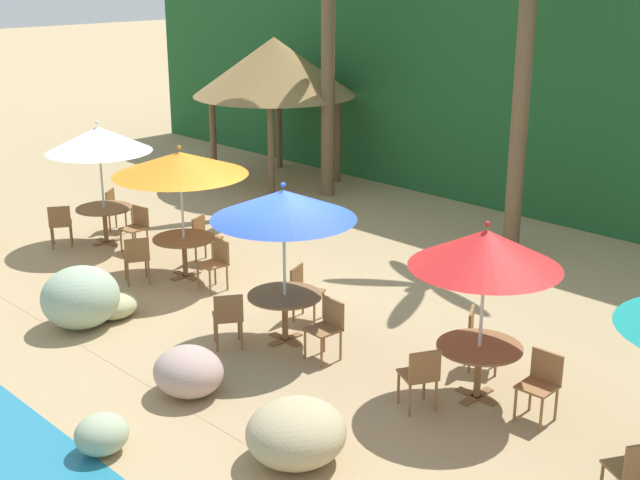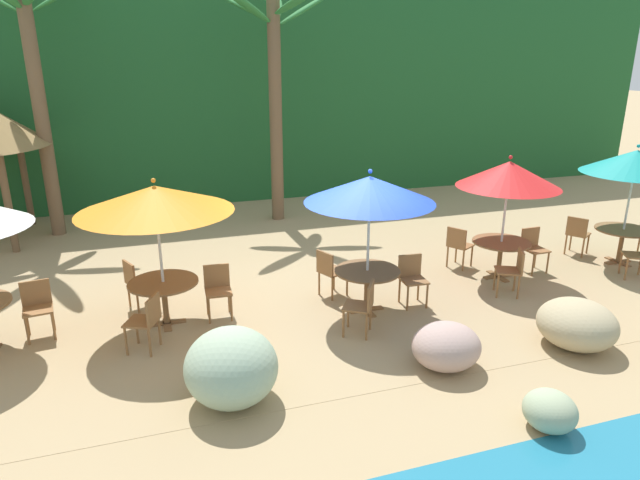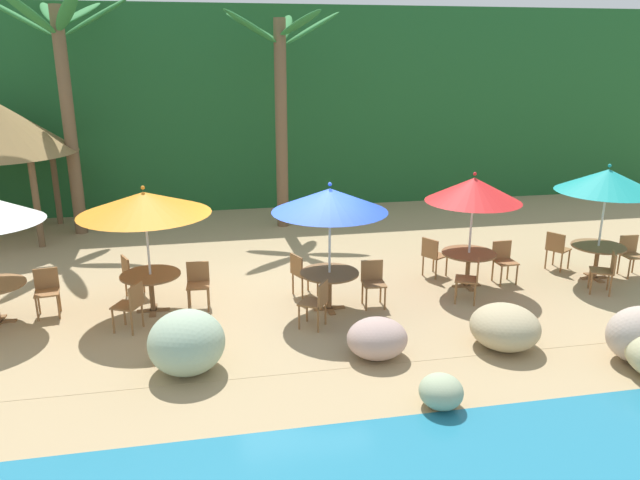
# 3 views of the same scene
# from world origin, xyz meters

# --- Properties ---
(ground_plane) EXTENTS (120.00, 120.00, 0.00)m
(ground_plane) POSITION_xyz_m (0.00, 0.00, 0.00)
(ground_plane) COLOR tan
(terrace_deck) EXTENTS (18.00, 5.20, 0.01)m
(terrace_deck) POSITION_xyz_m (0.00, 0.00, 0.00)
(terrace_deck) COLOR tan
(terrace_deck) RESTS_ON ground
(foliage_backdrop) EXTENTS (28.00, 2.40, 6.00)m
(foliage_backdrop) POSITION_xyz_m (0.00, 9.00, 3.00)
(foliage_backdrop) COLOR #1E5628
(foliage_backdrop) RESTS_ON ground
(rock_seawall) EXTENTS (16.97, 3.23, 0.96)m
(rock_seawall) POSITION_xyz_m (0.81, -2.93, 0.38)
(rock_seawall) COLOR #BAB486
(rock_seawall) RESTS_ON ground
(umbrella_white) EXTENTS (2.05, 2.05, 2.47)m
(umbrella_white) POSITION_xyz_m (-5.42, 0.22, 2.11)
(umbrella_white) COLOR silver
(umbrella_white) RESTS_ON ground
(dining_table_white) EXTENTS (1.10, 1.10, 0.74)m
(dining_table_white) POSITION_xyz_m (-5.42, 0.22, 0.61)
(dining_table_white) COLOR brown
(dining_table_white) RESTS_ON ground
(chair_white_seaward) EXTENTS (0.48, 0.48, 0.87)m
(chair_white_seaward) POSITION_xyz_m (-4.59, 0.44, 0.51)
(chair_white_seaward) COLOR olive
(chair_white_seaward) RESTS_ON ground
(chair_white_inland) EXTENTS (0.60, 0.59, 0.87)m
(chair_white_inland) POSITION_xyz_m (-6.01, 0.84, 0.51)
(chair_white_inland) COLOR olive
(chair_white_inland) RESTS_ON ground
(chair_white_left) EXTENTS (0.58, 0.58, 0.87)m
(chair_white_left) POSITION_xyz_m (-5.77, -0.55, 0.51)
(chair_white_left) COLOR olive
(chair_white_left) RESTS_ON ground
(umbrella_orange) EXTENTS (2.36, 2.36, 2.40)m
(umbrella_orange) POSITION_xyz_m (-2.72, 0.22, 2.08)
(umbrella_orange) COLOR silver
(umbrella_orange) RESTS_ON ground
(dining_table_orange) EXTENTS (1.10, 1.10, 0.74)m
(dining_table_orange) POSITION_xyz_m (-2.72, 0.22, 0.61)
(dining_table_orange) COLOR brown
(dining_table_orange) RESTS_ON ground
(chair_orange_seaward) EXTENTS (0.44, 0.45, 0.87)m
(chair_orange_seaward) POSITION_xyz_m (-1.87, 0.27, 0.51)
(chair_orange_seaward) COLOR olive
(chair_orange_seaward) RESTS_ON ground
(chair_orange_inland) EXTENTS (0.56, 0.55, 0.87)m
(chair_orange_inland) POSITION_xyz_m (-3.14, 0.96, 0.51)
(chair_orange_inland) COLOR olive
(chair_orange_inland) RESTS_ON ground
(chair_orange_left) EXTENTS (0.57, 0.56, 0.87)m
(chair_orange_left) POSITION_xyz_m (-3.01, -0.59, 0.51)
(chair_orange_left) COLOR olive
(chair_orange_left) RESTS_ON ground
(umbrella_blue) EXTENTS (2.11, 2.11, 2.44)m
(umbrella_blue) POSITION_xyz_m (0.54, -0.32, 2.11)
(umbrella_blue) COLOR silver
(umbrella_blue) RESTS_ON ground
(dining_table_blue) EXTENTS (1.10, 1.10, 0.74)m
(dining_table_blue) POSITION_xyz_m (0.54, -0.32, 0.61)
(dining_table_blue) COLOR brown
(dining_table_blue) RESTS_ON ground
(chair_blue_seaward) EXTENTS (0.44, 0.45, 0.87)m
(chair_blue_seaward) POSITION_xyz_m (1.39, -0.28, 0.51)
(chair_blue_seaward) COLOR olive
(chair_blue_seaward) RESTS_ON ground
(chair_blue_inland) EXTENTS (0.56, 0.55, 0.87)m
(chair_blue_inland) POSITION_xyz_m (0.13, 0.43, 0.51)
(chair_blue_inland) COLOR olive
(chair_blue_inland) RESTS_ON ground
(chair_blue_left) EXTENTS (0.59, 0.58, 0.87)m
(chair_blue_left) POSITION_xyz_m (0.16, -1.09, 0.51)
(chair_blue_left) COLOR olive
(chair_blue_left) RESTS_ON ground
(umbrella_red) EXTENTS (1.91, 1.91, 2.40)m
(umbrella_red) POSITION_xyz_m (3.58, 0.28, 2.05)
(umbrella_red) COLOR silver
(umbrella_red) RESTS_ON ground
(dining_table_red) EXTENTS (1.10, 1.10, 0.74)m
(dining_table_red) POSITION_xyz_m (3.58, 0.28, 0.61)
(dining_table_red) COLOR brown
(dining_table_red) RESTS_ON ground
(chair_red_seaward) EXTENTS (0.44, 0.44, 0.87)m
(chair_red_seaward) POSITION_xyz_m (4.42, 0.40, 0.51)
(chair_red_seaward) COLOR olive
(chair_red_seaward) RESTS_ON ground
(chair_red_inland) EXTENTS (0.58, 0.58, 0.87)m
(chair_red_inland) POSITION_xyz_m (3.08, 0.97, 0.51)
(chair_red_inland) COLOR olive
(chair_red_inland) RESTS_ON ground
(chair_red_left) EXTENTS (0.57, 0.57, 0.87)m
(chair_red_left) POSITION_xyz_m (3.28, -0.52, 0.51)
(chair_red_left) COLOR olive
(chair_red_left) RESTS_ON ground
(chair_teal_left) EXTENTS (0.58, 0.57, 0.87)m
(chair_teal_left) POSITION_xyz_m (6.13, -0.60, 0.51)
(chair_teal_left) COLOR olive
(chair_teal_left) RESTS_ON ground
(palm_tree_nearest) EXTENTS (3.61, 3.54, 6.04)m
(palm_tree_nearest) POSITION_xyz_m (-4.95, 6.03, 4.10)
(palm_tree_nearest) COLOR brown
(palm_tree_nearest) RESTS_ON ground
(palm_tree_second) EXTENTS (3.16, 3.17, 5.72)m
(palm_tree_second) POSITION_xyz_m (0.48, 5.70, 3.75)
(palm_tree_second) COLOR brown
(palm_tree_second) RESTS_ON ground
(palapa_hut) EXTENTS (4.05, 4.05, 3.62)m
(palapa_hut) POSITION_xyz_m (-6.82, 6.00, 2.89)
(palapa_hut) COLOR brown
(palapa_hut) RESTS_ON ground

